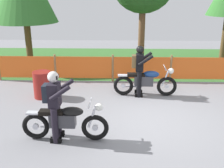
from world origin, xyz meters
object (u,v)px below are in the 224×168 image
Objects in this scene: motorcycle_lead at (66,121)px; oil_drum at (42,85)px; motorcycle_trailing at (146,82)px; rider_trailing at (139,68)px; rider_lead at (55,102)px.

oil_drum is (-1.27, 2.63, -0.03)m from motorcycle_lead.
motorcycle_trailing is 1.25× the size of rider_trailing.
rider_lead is at bearing -124.88° from rider_trailing.
motorcycle_lead is 0.53m from rider_lead.
oil_drum is at bearing -174.11° from motorcycle_trailing.
rider_trailing reaches higher than oil_drum.
oil_drum is at bearing 112.48° from rider_lead.
rider_trailing reaches higher than motorcycle_lead.
motorcycle_lead is 3.50m from rider_trailing.
rider_trailing is 1.92× the size of oil_drum.
motorcycle_lead reaches higher than oil_drum.
motorcycle_trailing is at bearing 4.70° from oil_drum.
motorcycle_lead is 1.22× the size of rider_lead.
motorcycle_lead is at bearing -124.96° from motorcycle_trailing.
motorcycle_trailing is at bearing 51.90° from rider_lead.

